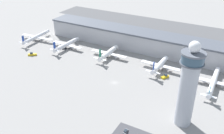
{
  "coord_description": "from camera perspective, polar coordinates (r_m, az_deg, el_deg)",
  "views": [
    {
      "loc": [
        80.03,
        -147.99,
        104.79
      ],
      "look_at": [
        -8.45,
        11.19,
        6.74
      ],
      "focal_mm": 40.0,
      "sensor_mm": 36.0,
      "label": 1
    }
  ],
  "objects": [
    {
      "name": "service_truck_catering",
      "position": [
        261.05,
        -11.11,
        4.3
      ],
      "size": [
        6.48,
        3.09,
        2.74
      ],
      "color": "black",
      "rests_on": "ground"
    },
    {
      "name": "terminal_building",
      "position": [
        250.97,
        8.28,
        5.71
      ],
      "size": [
        222.77,
        25.0,
        19.03
      ],
      "color": "#B2B2B7",
      "rests_on": "ground"
    },
    {
      "name": "control_tower",
      "position": [
        150.6,
        17.0,
        -4.16
      ],
      "size": [
        13.68,
        13.68,
        54.89
      ],
      "color": "#ADB2BC",
      "rests_on": "ground"
    },
    {
      "name": "ground_plane",
      "position": [
        198.21,
        0.57,
        -3.62
      ],
      "size": [
        1000.0,
        1000.0,
        0.0
      ],
      "primitive_type": "plane",
      "color": "gray"
    },
    {
      "name": "service_truck_fuel",
      "position": [
        208.89,
        12.04,
        -2.17
      ],
      "size": [
        5.39,
        7.29,
        3.0
      ],
      "color": "black",
      "rests_on": "ground"
    },
    {
      "name": "airplane_gate_charlie",
      "position": [
        237.01,
        -0.85,
        3.18
      ],
      "size": [
        36.48,
        32.67,
        14.02
      ],
      "color": "white",
      "rests_on": "ground"
    },
    {
      "name": "airplane_gate_echo",
      "position": [
        206.91,
        22.18,
        -3.16
      ],
      "size": [
        32.25,
        46.01,
        12.46
      ],
      "color": "white",
      "rests_on": "ground"
    },
    {
      "name": "airplane_gate_alpha",
      "position": [
        287.22,
        -16.88,
        6.61
      ],
      "size": [
        39.8,
        41.77,
        12.48
      ],
      "color": "silver",
      "rests_on": "ground"
    },
    {
      "name": "service_truck_baggage",
      "position": [
        253.98,
        -17.78,
        2.77
      ],
      "size": [
        8.04,
        6.16,
        3.11
      ],
      "color": "black",
      "rests_on": "ground"
    },
    {
      "name": "airplane_gate_bravo",
      "position": [
        260.0,
        -10.33,
        5.08
      ],
      "size": [
        34.97,
        37.32,
        13.21
      ],
      "color": "white",
      "rests_on": "ground"
    },
    {
      "name": "airplane_gate_delta",
      "position": [
        217.95,
        10.85,
        0.44
      ],
      "size": [
        34.75,
        32.15,
        14.15
      ],
      "color": "white",
      "rests_on": "ground"
    },
    {
      "name": "runway_strip",
      "position": [
        330.09,
        13.67,
        8.99
      ],
      "size": [
        334.15,
        44.0,
        0.01
      ],
      "primitive_type": "cube",
      "color": "#515154",
      "rests_on": "ground"
    },
    {
      "name": "car_black_suv",
      "position": [
        153.54,
        3.12,
        -14.5
      ],
      "size": [
        2.03,
        4.5,
        1.51
      ],
      "color": "black",
      "rests_on": "ground"
    }
  ]
}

